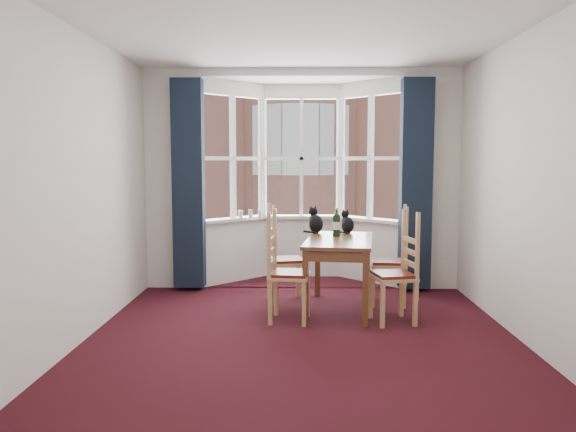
{
  "coord_description": "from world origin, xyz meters",
  "views": [
    {
      "loc": [
        -0.03,
        -4.94,
        1.63
      ],
      "look_at": [
        -0.15,
        1.05,
        1.05
      ],
      "focal_mm": 35.0,
      "sensor_mm": 36.0,
      "label": 1
    }
  ],
  "objects_px": {
    "chair_left_near": "(281,275)",
    "wine_bottle": "(336,224)",
    "dining_table": "(339,249)",
    "candle_extra": "(260,214)",
    "candle_short": "(251,214)",
    "chair_right_far": "(397,264)",
    "cat_right": "(347,224)",
    "chair_right_near": "(401,276)",
    "candle_tall": "(240,214)",
    "cat_left": "(316,222)",
    "chair_left_far": "(279,262)"
  },
  "relations": [
    {
      "from": "chair_right_far",
      "to": "chair_left_near",
      "type": "bearing_deg",
      "value": -152.62
    },
    {
      "from": "chair_right_near",
      "to": "wine_bottle",
      "type": "bearing_deg",
      "value": 133.09
    },
    {
      "from": "candle_extra",
      "to": "wine_bottle",
      "type": "bearing_deg",
      "value": -53.63
    },
    {
      "from": "dining_table",
      "to": "candle_short",
      "type": "height_order",
      "value": "candle_short"
    },
    {
      "from": "chair_right_near",
      "to": "chair_left_near",
      "type": "bearing_deg",
      "value": 178.92
    },
    {
      "from": "dining_table",
      "to": "wine_bottle",
      "type": "height_order",
      "value": "wine_bottle"
    },
    {
      "from": "cat_left",
      "to": "dining_table",
      "type": "bearing_deg",
      "value": -64.99
    },
    {
      "from": "chair_left_near",
      "to": "wine_bottle",
      "type": "height_order",
      "value": "wine_bottle"
    },
    {
      "from": "dining_table",
      "to": "chair_left_near",
      "type": "relative_size",
      "value": 1.51
    },
    {
      "from": "cat_right",
      "to": "candle_extra",
      "type": "distance_m",
      "value": 1.48
    },
    {
      "from": "chair_left_far",
      "to": "candle_tall",
      "type": "height_order",
      "value": "candle_tall"
    },
    {
      "from": "wine_bottle",
      "to": "candle_short",
      "type": "xyz_separation_m",
      "value": [
        -1.08,
        1.28,
        -0.01
      ]
    },
    {
      "from": "chair_right_far",
      "to": "wine_bottle",
      "type": "distance_m",
      "value": 0.83
    },
    {
      "from": "chair_left_far",
      "to": "wine_bottle",
      "type": "xyz_separation_m",
      "value": [
        0.65,
        -0.13,
        0.46
      ]
    },
    {
      "from": "candle_short",
      "to": "chair_left_near",
      "type": "bearing_deg",
      "value": -76.16
    },
    {
      "from": "dining_table",
      "to": "chair_right_far",
      "type": "height_order",
      "value": "chair_right_far"
    },
    {
      "from": "chair_left_near",
      "to": "dining_table",
      "type": "bearing_deg",
      "value": 35.0
    },
    {
      "from": "chair_left_near",
      "to": "chair_right_far",
      "type": "relative_size",
      "value": 1.0
    },
    {
      "from": "chair_left_near",
      "to": "cat_right",
      "type": "distance_m",
      "value": 1.29
    },
    {
      "from": "chair_left_near",
      "to": "candle_short",
      "type": "height_order",
      "value": "candle_short"
    },
    {
      "from": "dining_table",
      "to": "candle_extra",
      "type": "xyz_separation_m",
      "value": [
        -0.98,
        1.5,
        0.24
      ]
    },
    {
      "from": "candle_tall",
      "to": "candle_short",
      "type": "height_order",
      "value": "candle_short"
    },
    {
      "from": "cat_left",
      "to": "chair_right_far",
      "type": "bearing_deg",
      "value": -17.63
    },
    {
      "from": "chair_left_near",
      "to": "chair_right_near",
      "type": "bearing_deg",
      "value": -1.08
    },
    {
      "from": "wine_bottle",
      "to": "chair_left_near",
      "type": "bearing_deg",
      "value": -133.64
    },
    {
      "from": "cat_left",
      "to": "candle_tall",
      "type": "height_order",
      "value": "cat_left"
    },
    {
      "from": "cat_left",
      "to": "cat_right",
      "type": "distance_m",
      "value": 0.38
    },
    {
      "from": "chair_right_near",
      "to": "dining_table",
      "type": "bearing_deg",
      "value": 142.21
    },
    {
      "from": "chair_left_near",
      "to": "cat_left",
      "type": "height_order",
      "value": "cat_left"
    },
    {
      "from": "candle_extra",
      "to": "candle_tall",
      "type": "bearing_deg",
      "value": -169.19
    },
    {
      "from": "candle_short",
      "to": "candle_extra",
      "type": "bearing_deg",
      "value": 8.94
    },
    {
      "from": "chair_left_near",
      "to": "chair_right_far",
      "type": "bearing_deg",
      "value": 27.38
    },
    {
      "from": "candle_tall",
      "to": "candle_short",
      "type": "distance_m",
      "value": 0.14
    },
    {
      "from": "cat_right",
      "to": "wine_bottle",
      "type": "distance_m",
      "value": 0.35
    },
    {
      "from": "chair_left_near",
      "to": "chair_right_far",
      "type": "xyz_separation_m",
      "value": [
        1.31,
        0.68,
        0.0
      ]
    },
    {
      "from": "chair_right_far",
      "to": "wine_bottle",
      "type": "xyz_separation_m",
      "value": [
        -0.7,
        -0.04,
        0.46
      ]
    },
    {
      "from": "candle_tall",
      "to": "candle_extra",
      "type": "relative_size",
      "value": 0.97
    },
    {
      "from": "chair_right_near",
      "to": "wine_bottle",
      "type": "relative_size",
      "value": 2.85
    },
    {
      "from": "dining_table",
      "to": "chair_left_near",
      "type": "bearing_deg",
      "value": -145.0
    },
    {
      "from": "chair_left_near",
      "to": "chair_left_far",
      "type": "distance_m",
      "value": 0.77
    },
    {
      "from": "wine_bottle",
      "to": "candle_tall",
      "type": "xyz_separation_m",
      "value": [
        -1.22,
        1.25,
        -0.01
      ]
    },
    {
      "from": "dining_table",
      "to": "candle_short",
      "type": "distance_m",
      "value": 1.86
    },
    {
      "from": "dining_table",
      "to": "cat_left",
      "type": "distance_m",
      "value": 0.63
    },
    {
      "from": "dining_table",
      "to": "candle_short",
      "type": "relative_size",
      "value": 12.53
    },
    {
      "from": "dining_table",
      "to": "cat_left",
      "type": "height_order",
      "value": "cat_left"
    },
    {
      "from": "dining_table",
      "to": "candle_extra",
      "type": "bearing_deg",
      "value": 123.13
    },
    {
      "from": "chair_left_far",
      "to": "cat_left",
      "type": "xyz_separation_m",
      "value": [
        0.43,
        0.2,
        0.44
      ]
    },
    {
      "from": "candle_extra",
      "to": "chair_right_near",
      "type": "bearing_deg",
      "value": -51.21
    },
    {
      "from": "chair_left_far",
      "to": "candle_tall",
      "type": "relative_size",
      "value": 8.73
    },
    {
      "from": "chair_right_near",
      "to": "candle_tall",
      "type": "height_order",
      "value": "candle_tall"
    }
  ]
}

